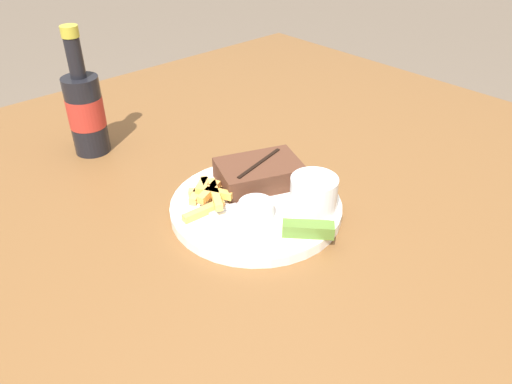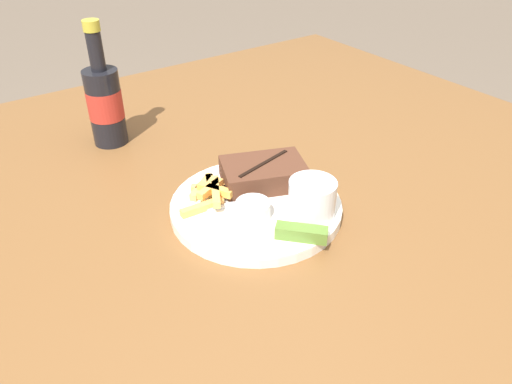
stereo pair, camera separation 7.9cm
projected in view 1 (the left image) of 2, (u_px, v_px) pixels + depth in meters
name	position (u px, v px, depth m)	size (l,w,h in m)	color
dining_table	(256.00, 242.00, 0.85)	(1.49, 1.41, 0.77)	brown
dinner_plate	(256.00, 207.00, 0.81)	(0.28, 0.28, 0.02)	white
steak_portion	(259.00, 173.00, 0.84)	(0.16, 0.14, 0.04)	#512D1E
fries_pile	(211.00, 194.00, 0.80)	(0.12, 0.10, 0.02)	#EDA256
coleslaw_cup	(314.00, 193.00, 0.76)	(0.07, 0.07, 0.06)	white
dipping_sauce_cup	(256.00, 209.00, 0.76)	(0.05, 0.05, 0.03)	silver
pickle_spear	(310.00, 228.00, 0.73)	(0.07, 0.07, 0.02)	#567A2D
fork_utensil	(213.00, 211.00, 0.78)	(0.13, 0.06, 0.00)	#B7B7BC
knife_utensil	(251.00, 191.00, 0.82)	(0.07, 0.16, 0.01)	#B7B7BC
beer_bottle	(86.00, 110.00, 0.94)	(0.07, 0.07, 0.24)	black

